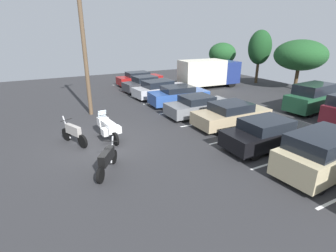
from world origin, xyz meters
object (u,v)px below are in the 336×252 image
object	(u,v)px
box_truck	(209,73)
car_far_green	(314,98)
motorcycle_touring	(108,127)
motorcycle_second	(74,134)
car_red	(139,79)
car_champagne	(324,153)
car_charcoal	(148,84)
car_black	(268,133)
utility_pole	(84,43)
car_grey	(199,106)
car_blue	(178,96)
car_silver	(161,89)
motorcycle_third	(107,159)
car_tan	(231,115)

from	to	relation	value
box_truck	car_far_green	bearing A→B (deg)	9.13
motorcycle_touring	motorcycle_second	xyz separation A→B (m)	(-0.21, -1.68, -0.12)
car_red	box_truck	distance (m)	7.21
car_champagne	car_far_green	world-z (taller)	car_far_green
car_charcoal	car_black	world-z (taller)	car_black
utility_pole	car_far_green	bearing A→B (deg)	65.07
car_charcoal	car_grey	distance (m)	8.50
motorcycle_touring	car_far_green	bearing A→B (deg)	83.26
car_red	car_far_green	bearing A→B (deg)	27.09
car_charcoal	car_black	distance (m)	14.32
car_charcoal	car_blue	bearing A→B (deg)	1.70
motorcycle_touring	utility_pole	size ratio (longest dim) A/B	0.26
motorcycle_second	utility_pole	bearing A→B (deg)	158.52
car_silver	motorcycle_touring	bearing A→B (deg)	-42.96
car_grey	box_truck	world-z (taller)	box_truck
car_charcoal	box_truck	xyz separation A→B (m)	(1.17, 6.17, 0.80)
box_truck	car_charcoal	bearing A→B (deg)	-100.71
car_silver	motorcycle_third	bearing A→B (deg)	-35.92
motorcycle_second	car_tan	distance (m)	8.92
car_red	box_truck	world-z (taller)	box_truck
car_champagne	utility_pole	size ratio (longest dim) A/B	0.49
car_red	car_silver	distance (m)	5.74
car_red	car_grey	size ratio (longest dim) A/B	1.03
car_tan	car_far_green	bearing A→B (deg)	87.55
motorcycle_second	car_black	size ratio (longest dim) A/B	0.43
utility_pole	motorcycle_touring	bearing A→B (deg)	-1.86
car_silver	utility_pole	bearing A→B (deg)	-71.21
utility_pole	car_charcoal	bearing A→B (deg)	127.25
motorcycle_touring	car_silver	distance (m)	9.68
motorcycle_touring	motorcycle_third	xyz separation A→B (m)	(3.34, -0.95, -0.11)
motorcycle_second	car_silver	size ratio (longest dim) A/B	0.40
car_champagne	motorcycle_second	bearing A→B (deg)	-132.72
car_silver	car_blue	size ratio (longest dim) A/B	1.09
motorcycle_second	motorcycle_third	xyz separation A→B (m)	(3.55, 0.73, 0.01)
car_charcoal	box_truck	world-z (taller)	box_truck
car_blue	car_champagne	size ratio (longest dim) A/B	1.03
car_charcoal	car_champagne	bearing A→B (deg)	0.14
motorcycle_touring	car_red	bearing A→B (deg)	151.65
car_blue	car_red	bearing A→B (deg)	178.47
car_far_green	car_grey	bearing A→B (deg)	-110.56
car_red	car_grey	world-z (taller)	car_red
car_charcoal	utility_pole	bearing A→B (deg)	-52.75
box_truck	car_blue	bearing A→B (deg)	-53.93
car_champagne	car_grey	bearing A→B (deg)	-179.83
motorcycle_second	car_silver	bearing A→B (deg)	129.70
box_truck	motorcycle_third	bearing A→B (deg)	-48.88
car_tan	motorcycle_second	bearing A→B (deg)	-100.29
motorcycle_second	utility_pole	world-z (taller)	utility_pole
car_blue	car_charcoal	bearing A→B (deg)	-178.30
motorcycle_second	box_truck	distance (m)	16.65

